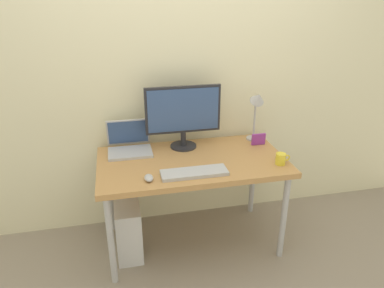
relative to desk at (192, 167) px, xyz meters
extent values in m
plane|color=gray|center=(0.00, 0.00, -0.66)|extent=(6.00, 6.00, 0.00)
cube|color=beige|center=(0.00, 0.42, 0.64)|extent=(4.40, 0.04, 2.60)
cube|color=#B7844C|center=(0.00, 0.00, 0.04)|extent=(1.33, 0.72, 0.04)
cylinder|color=#B2B2B7|center=(-0.61, -0.30, -0.32)|extent=(0.04, 0.04, 0.68)
cylinder|color=#B2B2B7|center=(0.61, -0.30, -0.32)|extent=(0.04, 0.04, 0.68)
cylinder|color=#B2B2B7|center=(-0.61, 0.30, -0.32)|extent=(0.04, 0.04, 0.68)
cylinder|color=#B2B2B7|center=(0.61, 0.30, -0.32)|extent=(0.04, 0.04, 0.68)
cylinder|color=#232328|center=(-0.02, 0.23, 0.07)|extent=(0.20, 0.20, 0.01)
cylinder|color=#232328|center=(-0.02, 0.23, 0.13)|extent=(0.04, 0.04, 0.11)
cube|color=#232328|center=(-0.02, 0.23, 0.36)|extent=(0.57, 0.03, 0.35)
cube|color=#334C7F|center=(-0.02, 0.22, 0.36)|extent=(0.53, 0.01, 0.32)
cube|color=#B2B2B7|center=(-0.43, 0.19, 0.07)|extent=(0.32, 0.22, 0.02)
cube|color=#B2B2B7|center=(-0.43, 0.32, 0.19)|extent=(0.32, 0.05, 0.21)
cube|color=#334C7F|center=(-0.43, 0.31, 0.19)|extent=(0.30, 0.04, 0.18)
cylinder|color=#B2B2B7|center=(0.57, 0.26, 0.07)|extent=(0.11, 0.11, 0.01)
cylinder|color=#B2B2B7|center=(0.57, 0.26, 0.23)|extent=(0.02, 0.02, 0.31)
cone|color=#B2B2B7|center=(0.57, 0.22, 0.42)|extent=(0.11, 0.14, 0.13)
cube|color=#B2B2B7|center=(-0.03, -0.22, 0.08)|extent=(0.44, 0.14, 0.02)
ellipsoid|color=#B2B2B7|center=(-0.33, -0.24, 0.08)|extent=(0.06, 0.09, 0.03)
cylinder|color=yellow|center=(0.58, -0.20, 0.10)|extent=(0.07, 0.07, 0.08)
torus|color=yellow|center=(0.63, -0.20, 0.11)|extent=(0.05, 0.01, 0.05)
cube|color=purple|center=(0.56, 0.14, 0.11)|extent=(0.11, 0.02, 0.09)
cube|color=silver|center=(-0.49, -0.02, -0.45)|extent=(0.18, 0.36, 0.42)
camera|label=1|loc=(-0.49, -2.25, 1.18)|focal=33.41mm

